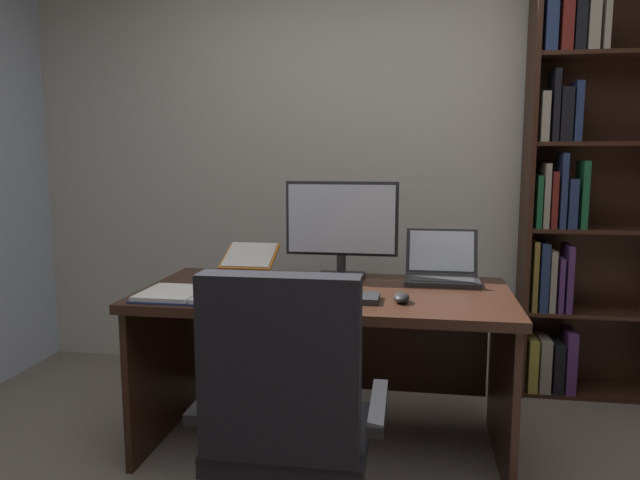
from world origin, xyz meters
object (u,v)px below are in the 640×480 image
object	(u,v)px
bookshelf	(580,191)
reading_stand_with_book	(249,259)
computer_mouse	(401,298)
notepad	(268,284)
keyboard	(328,297)
pen	(273,282)
monitor	(342,228)
laptop	(442,270)
open_binder	(200,295)
office_chair	(288,441)
desk	(328,328)

from	to	relation	value
bookshelf	reading_stand_with_book	world-z (taller)	bookshelf
computer_mouse	notepad	xyz separation A→B (m)	(-0.61, 0.23, -0.02)
bookshelf	notepad	distance (m)	1.76
keyboard	pen	xyz separation A→B (m)	(-0.29, 0.23, 0.00)
computer_mouse	reading_stand_with_book	distance (m)	0.94
bookshelf	monitor	world-z (taller)	bookshelf
monitor	laptop	size ratio (longest dim) A/B	1.59
monitor	pen	size ratio (longest dim) A/B	3.83
bookshelf	open_binder	xyz separation A→B (m)	(-1.74, -1.08, -0.38)
reading_stand_with_book	computer_mouse	bearing A→B (deg)	-33.46
laptop	computer_mouse	bearing A→B (deg)	-111.22
office_chair	computer_mouse	distance (m)	0.77
desk	bookshelf	distance (m)	1.59
desk	computer_mouse	xyz separation A→B (m)	(0.34, -0.25, 0.22)
open_binder	pen	bearing A→B (deg)	50.28
computer_mouse	notepad	distance (m)	0.65
office_chair	keyboard	xyz separation A→B (m)	(0.03, 0.61, 0.33)
desk	laptop	distance (m)	0.60
desk	open_binder	distance (m)	0.61
office_chair	laptop	distance (m)	1.23
bookshelf	laptop	size ratio (longest dim) A/B	6.76
bookshelf	open_binder	distance (m)	2.08
keyboard	open_binder	distance (m)	0.53
laptop	computer_mouse	world-z (taller)	laptop
laptop	reading_stand_with_book	size ratio (longest dim) A/B	1.13
monitor	notepad	xyz separation A→B (m)	(-0.31, -0.21, -0.23)
desk	bookshelf	size ratio (longest dim) A/B	0.70
bookshelf	laptop	xyz separation A→B (m)	(-0.74, -0.58, -0.35)
office_chair	reading_stand_with_book	xyz separation A→B (m)	(-0.45, 1.13, 0.38)
office_chair	open_binder	world-z (taller)	office_chair
open_binder	notepad	xyz separation A→B (m)	(0.22, 0.28, -0.01)
monitor	open_binder	size ratio (longest dim) A/B	1.06
monitor	computer_mouse	size ratio (longest dim) A/B	5.16
open_binder	monitor	bearing A→B (deg)	43.49
keyboard	notepad	size ratio (longest dim) A/B	2.00
office_chair	open_binder	bearing A→B (deg)	130.31
office_chair	notepad	distance (m)	0.95
office_chair	laptop	world-z (taller)	office_chair
open_binder	pen	world-z (taller)	open_binder
keyboard	office_chair	bearing A→B (deg)	-93.14
monitor	office_chair	bearing A→B (deg)	-91.83
monitor	reading_stand_with_book	world-z (taller)	monitor
laptop	pen	distance (m)	0.79
office_chair	notepad	size ratio (longest dim) A/B	4.65
reading_stand_with_book	keyboard	bearing A→B (deg)	-47.05
monitor	laptop	distance (m)	0.51
laptop	reading_stand_with_book	distance (m)	0.96
laptop	notepad	distance (m)	0.81
monitor	keyboard	xyz separation A→B (m)	(0.00, -0.44, -0.23)
notepad	keyboard	bearing A→B (deg)	-37.26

